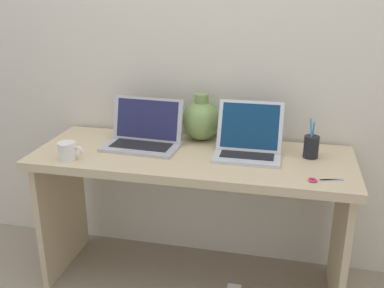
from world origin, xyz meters
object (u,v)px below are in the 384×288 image
at_px(laptop_left, 144,134).
at_px(pen_cup, 311,146).
at_px(green_vase, 201,120).
at_px(laptop_right, 249,141).
at_px(scissors, 320,180).
at_px(coffee_mug, 68,151).

distance_m(laptop_left, pen_cup, 0.79).
distance_m(green_vase, pen_cup, 0.56).
height_order(laptop_left, green_vase, green_vase).
distance_m(laptop_right, pen_cup, 0.28).
relative_size(laptop_right, scissors, 2.09).
relative_size(coffee_mug, scissors, 0.81).
relative_size(coffee_mug, pen_cup, 0.63).
bearing_deg(pen_cup, green_vase, 165.86).
xyz_separation_m(pen_cup, scissors, (0.03, -0.26, -0.05)).
distance_m(laptop_left, laptop_right, 0.51).
bearing_deg(scissors, green_vase, 145.45).
height_order(green_vase, pen_cup, green_vase).
relative_size(green_vase, coffee_mug, 2.01).
height_order(laptop_right, coffee_mug, laptop_right).
bearing_deg(scissors, coffee_mug, -179.56).
distance_m(coffee_mug, scissors, 1.11).
bearing_deg(green_vase, pen_cup, -14.14).
bearing_deg(laptop_right, green_vase, 148.91).
relative_size(laptop_left, coffee_mug, 3.15).
height_order(laptop_left, coffee_mug, laptop_left).
bearing_deg(laptop_left, green_vase, 30.25).
distance_m(laptop_right, green_vase, 0.30).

